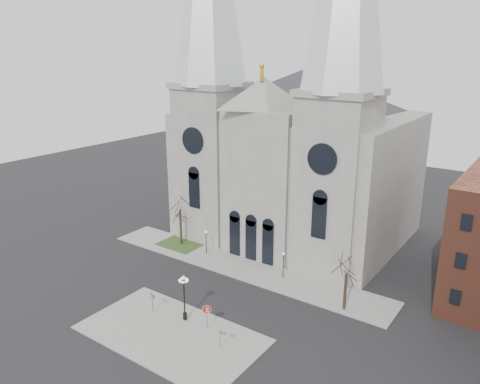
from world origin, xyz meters
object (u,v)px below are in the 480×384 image
Objects in this scene: stop_sign at (207,312)px; one_way_sign at (152,300)px; globe_lamp at (184,292)px; street_name_sign at (221,338)px.

one_way_sign is (-6.64, -0.91, -0.41)m from stop_sign.
one_way_sign is at bearing -166.24° from globe_lamp.
globe_lamp is 2.25× the size of one_way_sign.
stop_sign is 0.54× the size of globe_lamp.
one_way_sign is at bearing 168.81° from stop_sign.
stop_sign is at bearing 141.09° from street_name_sign.
one_way_sign is at bearing 165.91° from street_name_sign.
globe_lamp is at bearing 154.53° from street_name_sign.
one_way_sign is 1.09× the size of street_name_sign.
globe_lamp is at bearing 161.00° from stop_sign.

